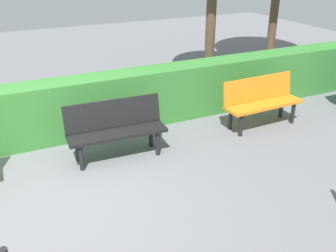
# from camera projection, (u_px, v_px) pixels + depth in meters

# --- Properties ---
(ground_plane) EXTENTS (23.08, 23.08, 0.00)m
(ground_plane) POSITION_uv_depth(u_px,v_px,m) (58.00, 200.00, 4.82)
(ground_plane) COLOR slate
(bench_orange) EXTENTS (1.47, 0.50, 0.86)m
(bench_orange) POSITION_uv_depth(u_px,v_px,m) (261.00, 99.00, 6.67)
(bench_orange) COLOR orange
(bench_orange) RESTS_ON ground_plane
(bench_black) EXTENTS (1.48, 0.53, 0.86)m
(bench_black) POSITION_uv_depth(u_px,v_px,m) (116.00, 127.00, 5.66)
(bench_black) COLOR black
(bench_black) RESTS_ON ground_plane
(hedge_row) EXTENTS (19.08, 0.54, 0.98)m
(hedge_row) POSITION_uv_depth(u_px,v_px,m) (106.00, 103.00, 6.48)
(hedge_row) COLOR #387F33
(hedge_row) RESTS_ON ground_plane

